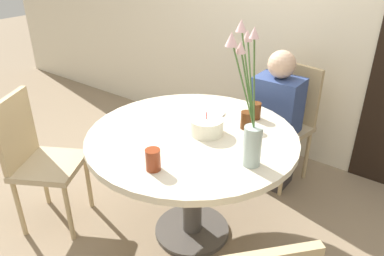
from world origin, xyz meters
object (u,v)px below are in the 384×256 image
(chair_left_flank, at_px, (36,154))
(person_boy, at_px, (275,125))
(drink_glass_1, at_px, (153,160))
(chair_near_front, at_px, (287,117))
(side_plate, at_px, (210,113))
(flower_vase, at_px, (249,116))
(drink_glass_2, at_px, (255,111))
(birthday_cake, at_px, (206,126))
(drink_glass_0, at_px, (246,120))

(chair_left_flank, xyz_separation_m, person_boy, (1.04, 1.36, -0.02))
(chair_left_flank, distance_m, drink_glass_1, 1.01)
(chair_near_front, distance_m, drink_glass_1, 1.46)
(chair_left_flank, height_order, side_plate, chair_left_flank)
(flower_vase, height_order, person_boy, flower_vase)
(chair_near_front, bearing_deg, drink_glass_2, -78.55)
(drink_glass_1, relative_size, drink_glass_2, 1.07)
(flower_vase, bearing_deg, chair_near_front, 101.95)
(chair_left_flank, height_order, drink_glass_1, chair_left_flank)
(birthday_cake, xyz_separation_m, side_plate, (-0.14, 0.24, -0.04))
(chair_near_front, height_order, chair_left_flank, same)
(chair_left_flank, distance_m, drink_glass_0, 1.38)
(person_boy, bearing_deg, flower_vase, -74.53)
(birthday_cake, height_order, side_plate, birthday_cake)
(chair_near_front, height_order, side_plate, chair_near_front)
(birthday_cake, bearing_deg, drink_glass_0, 52.61)
(side_plate, xyz_separation_m, person_boy, (0.23, 0.55, -0.25))
(chair_left_flank, xyz_separation_m, side_plate, (0.82, 0.81, 0.23))
(flower_vase, xyz_separation_m, drink_glass_0, (-0.19, 0.34, -0.21))
(drink_glass_0, xyz_separation_m, person_boy, (-0.07, 0.59, -0.30))
(drink_glass_1, distance_m, drink_glass_2, 0.84)
(chair_left_flank, xyz_separation_m, drink_glass_2, (1.09, 0.92, 0.28))
(flower_vase, distance_m, drink_glass_0, 0.45)
(side_plate, bearing_deg, flower_vase, -38.08)
(chair_near_front, xyz_separation_m, flower_vase, (0.23, -1.09, 0.49))
(birthday_cake, xyz_separation_m, flower_vase, (0.35, -0.14, 0.22))
(birthday_cake, distance_m, drink_glass_0, 0.25)
(drink_glass_1, bearing_deg, person_boy, 86.36)
(person_boy, bearing_deg, birthday_cake, -96.31)
(flower_vase, bearing_deg, birthday_cake, 158.17)
(chair_near_front, distance_m, drink_glass_2, 0.66)
(birthday_cake, bearing_deg, chair_near_front, 83.07)
(flower_vase, distance_m, drink_glass_1, 0.52)
(side_plate, bearing_deg, drink_glass_2, 22.77)
(drink_glass_0, bearing_deg, person_boy, 96.30)
(side_plate, height_order, drink_glass_1, drink_glass_1)
(chair_left_flank, height_order, flower_vase, flower_vase)
(birthday_cake, relative_size, drink_glass_0, 1.85)
(drink_glass_0, bearing_deg, birthday_cake, -127.39)
(chair_near_front, xyz_separation_m, person_boy, (-0.03, -0.16, -0.02))
(drink_glass_2, bearing_deg, person_boy, 95.53)
(drink_glass_0, bearing_deg, chair_near_front, 92.90)
(drink_glass_0, bearing_deg, flower_vase, -60.42)
(drink_glass_2, xyz_separation_m, person_boy, (-0.04, 0.44, -0.30))
(flower_vase, relative_size, side_plate, 3.73)
(birthday_cake, distance_m, drink_glass_1, 0.48)
(side_plate, height_order, person_boy, person_boy)
(chair_near_front, xyz_separation_m, chair_left_flank, (-1.07, -1.52, 0.00))
(birthday_cake, relative_size, drink_glass_2, 1.88)
(drink_glass_0, bearing_deg, drink_glass_1, -102.23)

